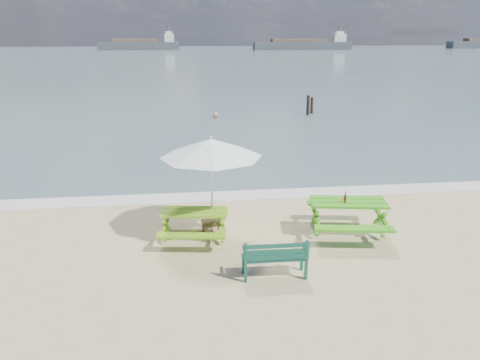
{
  "coord_description": "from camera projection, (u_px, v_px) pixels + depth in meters",
  "views": [
    {
      "loc": [
        -1.8,
        -8.54,
        4.68
      ],
      "look_at": [
        -0.39,
        3.0,
        1.0
      ],
      "focal_mm": 35.0,
      "sensor_mm": 36.0,
      "label": 1
    }
  ],
  "objects": [
    {
      "name": "foam_strip",
      "position": [
        246.0,
        195.0,
        14.05
      ],
      "size": [
        22.0,
        0.9,
        0.01
      ],
      "primitive_type": "cube",
      "color": "silver",
      "rests_on": "ground"
    },
    {
      "name": "park_bench",
      "position": [
        274.0,
        265.0,
        9.33
      ],
      "size": [
        1.3,
        0.47,
        0.8
      ],
      "color": "#104335",
      "rests_on": "ground"
    },
    {
      "name": "mooring_pilings",
      "position": [
        310.0,
        107.0,
        27.83
      ],
      "size": [
        0.58,
        0.78,
        1.37
      ],
      "color": "black",
      "rests_on": "ground"
    },
    {
      "name": "side_table",
      "position": [
        213.0,
        227.0,
        11.34
      ],
      "size": [
        0.55,
        0.55,
        0.31
      ],
      "color": "brown",
      "rests_on": "ground"
    },
    {
      "name": "patio_umbrella",
      "position": [
        211.0,
        148.0,
        10.74
      ],
      "size": [
        2.74,
        2.74,
        2.36
      ],
      "color": "silver",
      "rests_on": "ground"
    },
    {
      "name": "sea",
      "position": [
        191.0,
        58.0,
        90.15
      ],
      "size": [
        300.0,
        300.0,
        0.0
      ],
      "primitive_type": "plane",
      "color": "slate",
      "rests_on": "ground"
    },
    {
      "name": "picnic_table_right",
      "position": [
        347.0,
        218.0,
        11.26
      ],
      "size": [
        2.06,
        2.23,
        0.85
      ],
      "color": "#3F9F18",
      "rests_on": "ground"
    },
    {
      "name": "picnic_table_left",
      "position": [
        195.0,
        226.0,
        10.95
      ],
      "size": [
        1.74,
        1.88,
        0.73
      ],
      "color": "#70A819",
      "rests_on": "ground"
    },
    {
      "name": "swimmer",
      "position": [
        216.0,
        127.0,
        26.9
      ],
      "size": [
        0.72,
        0.58,
        1.72
      ],
      "color": "tan",
      "rests_on": "ground"
    },
    {
      "name": "cargo_ships",
      "position": [
        393.0,
        45.0,
        136.07
      ],
      "size": [
        146.99,
        13.73,
        4.4
      ],
      "color": "#3C4348",
      "rests_on": "ground"
    },
    {
      "name": "beer_bottle",
      "position": [
        345.0,
        199.0,
        11.02
      ],
      "size": [
        0.07,
        0.07,
        0.26
      ],
      "color": "#945B15",
      "rests_on": "picnic_table_right"
    }
  ]
}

